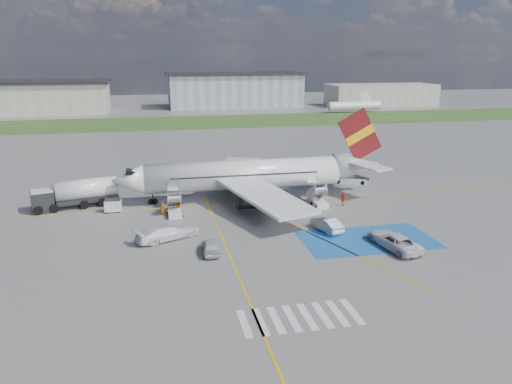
{
  "coord_description": "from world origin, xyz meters",
  "views": [
    {
      "loc": [
        -12.05,
        -49.94,
        19.01
      ],
      "look_at": [
        -0.22,
        4.7,
        3.5
      ],
      "focal_mm": 35.0,
      "sensor_mm": 36.0,
      "label": 1
    }
  ],
  "objects_px": {
    "airliner": "(254,174)",
    "gpu_cart": "(113,206)",
    "fuel_tanker": "(76,196)",
    "van_white_b": "(168,230)",
    "car_silver_a": "(211,246)",
    "van_white_a": "(394,238)",
    "belt_loader": "(351,181)",
    "car_silver_b": "(327,224)"
  },
  "relations": [
    {
      "from": "airliner",
      "to": "gpu_cart",
      "type": "height_order",
      "value": "airliner"
    },
    {
      "from": "airliner",
      "to": "gpu_cart",
      "type": "bearing_deg",
      "value": -172.83
    },
    {
      "from": "fuel_tanker",
      "to": "van_white_b",
      "type": "xyz_separation_m",
      "value": [
        10.98,
        -14.23,
        -0.45
      ]
    },
    {
      "from": "car_silver_a",
      "to": "van_white_a",
      "type": "height_order",
      "value": "van_white_a"
    },
    {
      "from": "airliner",
      "to": "van_white_a",
      "type": "xyz_separation_m",
      "value": [
        10.13,
        -20.62,
        -2.38
      ]
    },
    {
      "from": "airliner",
      "to": "gpu_cart",
      "type": "distance_m",
      "value": 18.74
    },
    {
      "from": "belt_loader",
      "to": "van_white_b",
      "type": "distance_m",
      "value": 33.77
    },
    {
      "from": "airliner",
      "to": "van_white_b",
      "type": "height_order",
      "value": "airliner"
    },
    {
      "from": "car_silver_b",
      "to": "van_white_b",
      "type": "height_order",
      "value": "van_white_b"
    },
    {
      "from": "van_white_a",
      "to": "van_white_b",
      "type": "relative_size",
      "value": 1.02
    },
    {
      "from": "belt_loader",
      "to": "van_white_a",
      "type": "relative_size",
      "value": 0.98
    },
    {
      "from": "airliner",
      "to": "belt_loader",
      "type": "height_order",
      "value": "airliner"
    },
    {
      "from": "fuel_tanker",
      "to": "van_white_a",
      "type": "distance_m",
      "value": 39.57
    },
    {
      "from": "fuel_tanker",
      "to": "car_silver_a",
      "type": "relative_size",
      "value": 2.59
    },
    {
      "from": "car_silver_b",
      "to": "belt_loader",
      "type": "bearing_deg",
      "value": -134.33
    },
    {
      "from": "gpu_cart",
      "to": "car_silver_a",
      "type": "distance_m",
      "value": 18.81
    },
    {
      "from": "car_silver_a",
      "to": "airliner",
      "type": "bearing_deg",
      "value": -111.83
    },
    {
      "from": "belt_loader",
      "to": "car_silver_a",
      "type": "distance_m",
      "value": 33.62
    },
    {
      "from": "fuel_tanker",
      "to": "car_silver_a",
      "type": "bearing_deg",
      "value": -67.01
    },
    {
      "from": "car_silver_a",
      "to": "van_white_b",
      "type": "distance_m",
      "value": 6.15
    },
    {
      "from": "car_silver_b",
      "to": "car_silver_a",
      "type": "bearing_deg",
      "value": 0.56
    },
    {
      "from": "car_silver_b",
      "to": "van_white_a",
      "type": "bearing_deg",
      "value": 113.61
    },
    {
      "from": "fuel_tanker",
      "to": "van_white_a",
      "type": "relative_size",
      "value": 1.98
    },
    {
      "from": "airliner",
      "to": "car_silver_b",
      "type": "distance_m",
      "value": 15.55
    },
    {
      "from": "airliner",
      "to": "car_silver_a",
      "type": "bearing_deg",
      "value": -114.4
    },
    {
      "from": "airliner",
      "to": "fuel_tanker",
      "type": "bearing_deg",
      "value": 177.92
    },
    {
      "from": "van_white_b",
      "to": "van_white_a",
      "type": "bearing_deg",
      "value": -132.07
    },
    {
      "from": "gpu_cart",
      "to": "van_white_a",
      "type": "xyz_separation_m",
      "value": [
        28.53,
        -18.31,
        0.28
      ]
    },
    {
      "from": "airliner",
      "to": "van_white_b",
      "type": "relative_size",
      "value": 6.9
    },
    {
      "from": "car_silver_b",
      "to": "airliner",
      "type": "bearing_deg",
      "value": -85.09
    },
    {
      "from": "fuel_tanker",
      "to": "gpu_cart",
      "type": "xyz_separation_m",
      "value": [
        4.71,
        -3.15,
        -0.76
      ]
    },
    {
      "from": "fuel_tanker",
      "to": "van_white_b",
      "type": "relative_size",
      "value": 2.02
    },
    {
      "from": "gpu_cart",
      "to": "van_white_b",
      "type": "relative_size",
      "value": 0.39
    },
    {
      "from": "airliner",
      "to": "car_silver_b",
      "type": "height_order",
      "value": "airliner"
    },
    {
      "from": "gpu_cart",
      "to": "belt_loader",
      "type": "bearing_deg",
      "value": 16.07
    },
    {
      "from": "gpu_cart",
      "to": "fuel_tanker",
      "type": "bearing_deg",
      "value": 150.27
    },
    {
      "from": "belt_loader",
      "to": "car_silver_b",
      "type": "bearing_deg",
      "value": -95.94
    },
    {
      "from": "gpu_cart",
      "to": "van_white_b",
      "type": "bearing_deg",
      "value": -56.41
    },
    {
      "from": "car_silver_a",
      "to": "belt_loader",
      "type": "bearing_deg",
      "value": -133.93
    },
    {
      "from": "fuel_tanker",
      "to": "car_silver_b",
      "type": "bearing_deg",
      "value": -43.48
    },
    {
      "from": "car_silver_b",
      "to": "van_white_a",
      "type": "height_order",
      "value": "van_white_a"
    },
    {
      "from": "airliner",
      "to": "fuel_tanker",
      "type": "xyz_separation_m",
      "value": [
        -23.11,
        0.84,
        -1.9
      ]
    }
  ]
}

